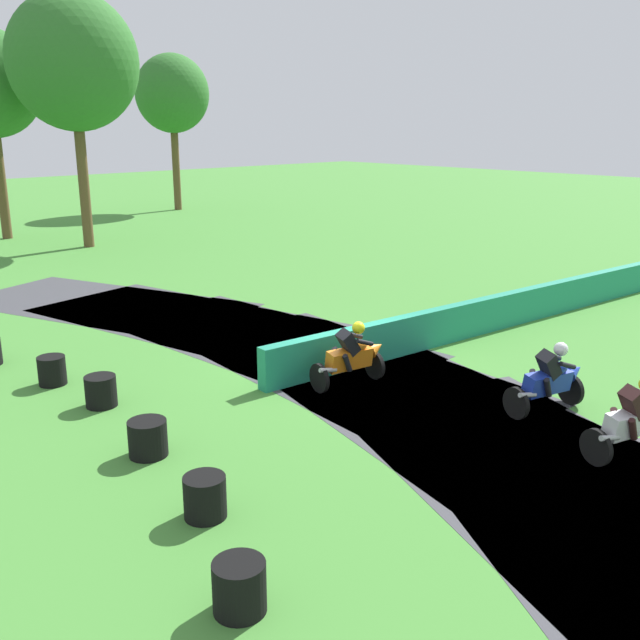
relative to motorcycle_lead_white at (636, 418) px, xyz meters
The scene contains 13 objects.
ground_plane 6.18m from the motorcycle_lead_white, 92.26° to the left, with size 120.00×120.00×0.00m, color #428433.
track_asphalt 6.39m from the motorcycle_lead_white, 101.09° to the left, with size 9.43×27.29×0.01m.
safety_barrier 7.66m from the motorcycle_lead_white, 47.51° to the left, with size 0.30×15.56×0.90m, color #1E8466.
motorcycle_lead_white is the anchor object (origin of this frame).
motorcycle_chase_blue 2.00m from the motorcycle_lead_white, 69.65° to the left, with size 1.70×1.03×1.43m.
motorcycle_trailing_orange 5.45m from the motorcycle_lead_white, 100.61° to the left, with size 1.71×0.92×1.43m.
tire_stack_near 7.07m from the motorcycle_lead_white, 169.35° to the left, with size 0.60×0.60×0.60m.
tire_stack_mid_a 6.90m from the motorcycle_lead_white, 152.34° to the left, with size 0.59×0.59×0.60m.
tire_stack_mid_b 7.86m from the motorcycle_lead_white, 136.59° to the left, with size 0.63×0.63×0.60m.
tire_stack_far 9.48m from the motorcycle_lead_white, 123.86° to the left, with size 0.59×0.59×0.60m.
tire_stack_extra_a 11.09m from the motorcycle_lead_white, 119.55° to the left, with size 0.56×0.56×0.60m.
tree_far_left 36.85m from the motorcycle_lead_white, 69.10° to the left, with size 4.34×4.34×9.12m.
tree_behind_barrier 26.08m from the motorcycle_lead_white, 83.64° to the left, with size 5.25×5.25×10.34m.
Camera 1 is at (-10.69, -10.39, 5.24)m, focal length 40.07 mm.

